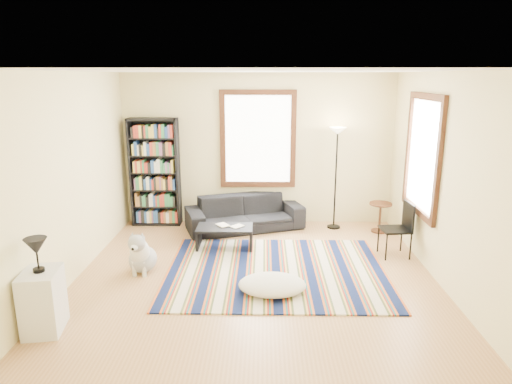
{
  "coord_description": "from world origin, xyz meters",
  "views": [
    {
      "loc": [
        0.11,
        -5.92,
        2.75
      ],
      "look_at": [
        0.0,
        0.5,
        1.1
      ],
      "focal_mm": 32.0,
      "sensor_mm": 36.0,
      "label": 1
    }
  ],
  "objects_px": {
    "floor_cushion": "(272,285)",
    "floor_lamp": "(336,179)",
    "bookshelf": "(155,172)",
    "white_cabinet": "(43,301)",
    "coffee_table": "(225,237)",
    "dog": "(142,251)",
    "folding_chair": "(395,230)",
    "sofa": "(245,213)",
    "side_table": "(380,218)"
  },
  "relations": [
    {
      "from": "floor_cushion",
      "to": "floor_lamp",
      "type": "height_order",
      "value": "floor_lamp"
    },
    {
      "from": "bookshelf",
      "to": "white_cabinet",
      "type": "bearing_deg",
      "value": -95.97
    },
    {
      "from": "bookshelf",
      "to": "coffee_table",
      "type": "distance_m",
      "value": 2.02
    },
    {
      "from": "floor_cushion",
      "to": "dog",
      "type": "xyz_separation_m",
      "value": [
        -1.85,
        0.64,
        0.2
      ]
    },
    {
      "from": "bookshelf",
      "to": "coffee_table",
      "type": "xyz_separation_m",
      "value": [
        1.39,
        -1.22,
        -0.82
      ]
    },
    {
      "from": "bookshelf",
      "to": "folding_chair",
      "type": "height_order",
      "value": "bookshelf"
    },
    {
      "from": "folding_chair",
      "to": "dog",
      "type": "distance_m",
      "value": 3.83
    },
    {
      "from": "folding_chair",
      "to": "dog",
      "type": "height_order",
      "value": "folding_chair"
    },
    {
      "from": "coffee_table",
      "to": "dog",
      "type": "relative_size",
      "value": 1.45
    },
    {
      "from": "floor_cushion",
      "to": "dog",
      "type": "bearing_deg",
      "value": 160.89
    },
    {
      "from": "sofa",
      "to": "floor_lamp",
      "type": "bearing_deg",
      "value": -15.2
    },
    {
      "from": "folding_chair",
      "to": "white_cabinet",
      "type": "height_order",
      "value": "folding_chair"
    },
    {
      "from": "floor_cushion",
      "to": "white_cabinet",
      "type": "bearing_deg",
      "value": -159.49
    },
    {
      "from": "floor_cushion",
      "to": "floor_lamp",
      "type": "relative_size",
      "value": 0.47
    },
    {
      "from": "sofa",
      "to": "white_cabinet",
      "type": "xyz_separation_m",
      "value": [
        -2.07,
        -3.48,
        0.04
      ]
    },
    {
      "from": "sofa",
      "to": "folding_chair",
      "type": "distance_m",
      "value": 2.69
    },
    {
      "from": "floor_cushion",
      "to": "folding_chair",
      "type": "xyz_separation_m",
      "value": [
        1.92,
        1.29,
        0.32
      ]
    },
    {
      "from": "floor_lamp",
      "to": "white_cabinet",
      "type": "bearing_deg",
      "value": -136.05
    },
    {
      "from": "coffee_table",
      "to": "folding_chair",
      "type": "xyz_separation_m",
      "value": [
        2.67,
        -0.3,
        0.25
      ]
    },
    {
      "from": "side_table",
      "to": "folding_chair",
      "type": "height_order",
      "value": "folding_chair"
    },
    {
      "from": "floor_cushion",
      "to": "side_table",
      "type": "xyz_separation_m",
      "value": [
        1.97,
        2.41,
        0.16
      ]
    },
    {
      "from": "floor_cushion",
      "to": "dog",
      "type": "relative_size",
      "value": 1.42
    },
    {
      "from": "bookshelf",
      "to": "side_table",
      "type": "distance_m",
      "value": 4.19
    },
    {
      "from": "floor_cushion",
      "to": "floor_lamp",
      "type": "bearing_deg",
      "value": 65.77
    },
    {
      "from": "floor_lamp",
      "to": "dog",
      "type": "xyz_separation_m",
      "value": [
        -3.03,
        -1.99,
        -0.62
      ]
    },
    {
      "from": "sofa",
      "to": "bookshelf",
      "type": "height_order",
      "value": "bookshelf"
    },
    {
      "from": "coffee_table",
      "to": "folding_chair",
      "type": "relative_size",
      "value": 1.05
    },
    {
      "from": "floor_cushion",
      "to": "sofa",
      "type": "bearing_deg",
      "value": 100.32
    },
    {
      "from": "floor_lamp",
      "to": "folding_chair",
      "type": "xyz_separation_m",
      "value": [
        0.74,
        -1.34,
        -0.5
      ]
    },
    {
      "from": "sofa",
      "to": "dog",
      "type": "bearing_deg",
      "value": -144.9
    },
    {
      "from": "side_table",
      "to": "folding_chair",
      "type": "distance_m",
      "value": 1.14
    },
    {
      "from": "coffee_table",
      "to": "white_cabinet",
      "type": "relative_size",
      "value": 1.29
    },
    {
      "from": "floor_cushion",
      "to": "white_cabinet",
      "type": "distance_m",
      "value": 2.71
    },
    {
      "from": "folding_chair",
      "to": "side_table",
      "type": "bearing_deg",
      "value": 81.6
    },
    {
      "from": "dog",
      "to": "sofa",
      "type": "bearing_deg",
      "value": 56.97
    },
    {
      "from": "bookshelf",
      "to": "dog",
      "type": "height_order",
      "value": "bookshelf"
    },
    {
      "from": "side_table",
      "to": "dog",
      "type": "bearing_deg",
      "value": -155.11
    },
    {
      "from": "white_cabinet",
      "to": "side_table",
      "type": "bearing_deg",
      "value": 28.05
    },
    {
      "from": "sofa",
      "to": "folding_chair",
      "type": "relative_size",
      "value": 2.43
    },
    {
      "from": "sofa",
      "to": "dog",
      "type": "distance_m",
      "value": 2.35
    },
    {
      "from": "floor_cushion",
      "to": "folding_chair",
      "type": "relative_size",
      "value": 1.03
    },
    {
      "from": "floor_lamp",
      "to": "bookshelf",
      "type": "bearing_deg",
      "value": 177.07
    },
    {
      "from": "dog",
      "to": "floor_lamp",
      "type": "bearing_deg",
      "value": 36.51
    },
    {
      "from": "side_table",
      "to": "white_cabinet",
      "type": "distance_m",
      "value": 5.62
    },
    {
      "from": "sofa",
      "to": "floor_lamp",
      "type": "height_order",
      "value": "floor_lamp"
    },
    {
      "from": "sofa",
      "to": "coffee_table",
      "type": "xyz_separation_m",
      "value": [
        -0.29,
        -0.95,
        -0.13
      ]
    },
    {
      "from": "dog",
      "to": "side_table",
      "type": "bearing_deg",
      "value": 28.09
    },
    {
      "from": "coffee_table",
      "to": "bookshelf",
      "type": "bearing_deg",
      "value": 138.78
    },
    {
      "from": "bookshelf",
      "to": "floor_lamp",
      "type": "distance_m",
      "value": 3.33
    },
    {
      "from": "bookshelf",
      "to": "sofa",
      "type": "bearing_deg",
      "value": -9.16
    }
  ]
}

